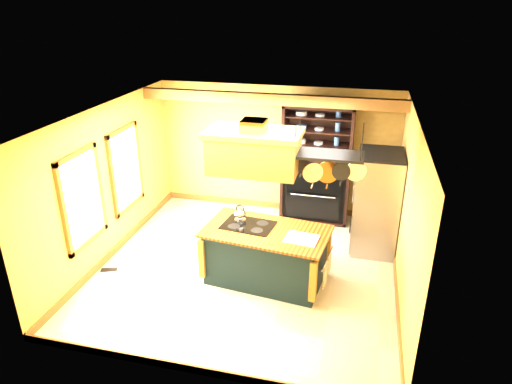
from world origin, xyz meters
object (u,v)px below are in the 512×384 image
at_px(hutch, 316,176).
at_px(range_hood, 254,150).
at_px(kitchen_island, 266,255).
at_px(pot_rack, 328,162).
at_px(refrigerator, 376,205).

bearing_deg(hutch, range_hood, -105.64).
height_order(kitchen_island, range_hood, range_hood).
distance_m(range_hood, pot_rack, 1.11).
xyz_separation_m(kitchen_island, refrigerator, (1.70, 1.47, 0.42)).
xyz_separation_m(kitchen_island, range_hood, (-0.20, -0.00, 1.77)).
distance_m(refrigerator, hutch, 1.58).
height_order(kitchen_island, hutch, hutch).
xyz_separation_m(refrigerator, hutch, (-1.20, 1.03, 0.04)).
relative_size(refrigerator, hutch, 0.75).
height_order(pot_rack, hutch, pot_rack).
distance_m(kitchen_island, hutch, 2.59).
bearing_deg(refrigerator, kitchen_island, -139.18).
bearing_deg(range_hood, hutch, 74.36).
height_order(pot_rack, refrigerator, pot_rack).
distance_m(kitchen_island, pot_rack, 1.91).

